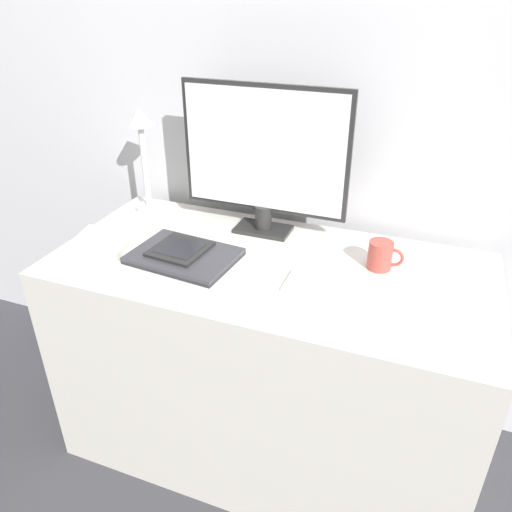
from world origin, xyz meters
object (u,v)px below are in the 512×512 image
keyboard (336,289)px  desk_lamp (143,149)px  coffee_mug (381,255)px  monitor (264,157)px  ereader (180,249)px  notebook (99,245)px  laptop (184,256)px

keyboard → desk_lamp: desk_lamp is taller
desk_lamp → coffee_mug: size_ratio=3.56×
desk_lamp → monitor: bearing=-1.0°
keyboard → ereader: bearing=177.5°
desk_lamp → notebook: size_ratio=1.47×
ereader → keyboard: bearing=-2.5°
coffee_mug → notebook: bearing=-166.9°
keyboard → notebook: (-0.75, -0.03, 0.01)m
laptop → notebook: size_ratio=1.30×
ereader → notebook: size_ratio=0.70×
notebook → coffee_mug: 0.86m
keyboard → coffee_mug: (0.09, 0.17, 0.04)m
notebook → ereader: bearing=10.5°
monitor → notebook: monitor is taller
keyboard → laptop: laptop is taller
laptop → desk_lamp: (-0.29, 0.28, 0.22)m
keyboard → coffee_mug: bearing=61.4°
desk_lamp → coffee_mug: (0.85, -0.12, -0.19)m
desk_lamp → coffee_mug: 0.88m
laptop → monitor: bearing=59.8°
monitor → keyboard: size_ratio=1.97×
keyboard → desk_lamp: 0.84m
monitor → notebook: size_ratio=2.16×
notebook → keyboard: bearing=2.1°
keyboard → desk_lamp: size_ratio=0.75×
monitor → desk_lamp: 0.45m
ereader → notebook: 0.26m
monitor → laptop: bearing=-120.2°
keyboard → notebook: bearing=-177.9°
monitor → laptop: (-0.16, -0.27, -0.24)m
monitor → keyboard: monitor is taller
desk_lamp → laptop: bearing=-43.7°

